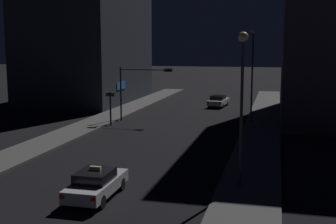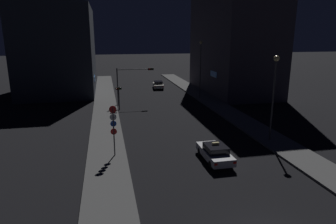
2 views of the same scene
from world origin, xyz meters
name	(u,v)px [view 1 (image 1 of 2)]	position (x,y,z in m)	size (l,w,h in m)	color
sidewalk_left	(99,121)	(-7.91, 30.64, 0.09)	(3.26, 65.28, 0.18)	#4C4C4C
sidewalk_right	(262,128)	(7.91, 30.64, 0.09)	(3.26, 65.28, 0.18)	#4C4C4C
building_facade_left	(88,47)	(-15.44, 45.30, 7.35)	(11.89, 19.70, 14.70)	#282D38
building_facade_right	(334,15)	(14.41, 38.46, 10.55)	(9.83, 20.13, 21.11)	#3D3842
taxi	(96,183)	(0.66, 9.90, 0.74)	(1.84, 4.46, 1.62)	#B7B7BC
far_car	(218,101)	(2.12, 44.32, 0.73)	(2.25, 4.61, 1.42)	silver
traffic_light_overhead	(140,82)	(-3.95, 31.79, 3.94)	(5.36, 0.42, 5.39)	#2D2D33
traffic_light_left_kerb	(110,101)	(-6.03, 28.90, 2.33)	(0.80, 0.42, 3.20)	#2D2D33
street_lamp_near_block	(242,82)	(7.40, 13.13, 5.60)	(0.52, 0.52, 7.98)	#2D2D33
street_lamp_far_block	(252,64)	(6.77, 33.09, 5.75)	(0.45, 0.45, 8.90)	#2D2D33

